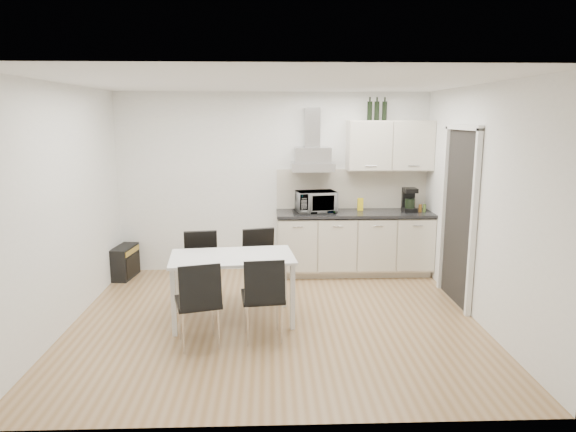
% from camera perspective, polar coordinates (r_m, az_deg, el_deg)
% --- Properties ---
extents(ground, '(4.50, 4.50, 0.00)m').
position_cam_1_polar(ground, '(5.89, -1.40, -11.50)').
color(ground, '#A4835D').
rests_on(ground, ground).
extents(wall_back, '(4.50, 0.10, 2.60)m').
position_cam_1_polar(wall_back, '(7.50, -1.63, 3.69)').
color(wall_back, white).
rests_on(wall_back, ground).
extents(wall_front, '(4.50, 0.10, 2.60)m').
position_cam_1_polar(wall_front, '(3.57, -1.09, -4.49)').
color(wall_front, white).
rests_on(wall_front, ground).
extents(wall_left, '(0.10, 4.00, 2.60)m').
position_cam_1_polar(wall_left, '(5.94, -23.70, 0.83)').
color(wall_left, white).
rests_on(wall_left, ground).
extents(wall_right, '(0.10, 4.00, 2.60)m').
position_cam_1_polar(wall_right, '(5.99, 20.62, 1.12)').
color(wall_right, white).
rests_on(wall_right, ground).
extents(ceiling, '(4.50, 4.50, 0.00)m').
position_cam_1_polar(ceiling, '(5.45, -1.53, 14.64)').
color(ceiling, white).
rests_on(ceiling, wall_back).
extents(doorway, '(0.08, 1.04, 2.10)m').
position_cam_1_polar(doorway, '(6.52, 18.31, -0.21)').
color(doorway, white).
rests_on(doorway, ground).
extents(kitchenette, '(2.22, 0.64, 2.52)m').
position_cam_1_polar(kitchenette, '(7.42, 7.61, -0.16)').
color(kitchenette, beige).
rests_on(kitchenette, ground).
extents(dining_table, '(1.42, 0.91, 0.75)m').
position_cam_1_polar(dining_table, '(5.71, -6.20, -5.24)').
color(dining_table, white).
rests_on(dining_table, ground).
extents(chair_far_left, '(0.51, 0.56, 0.88)m').
position_cam_1_polar(chair_far_left, '(6.29, -9.57, -5.91)').
color(chair_far_left, black).
rests_on(chair_far_left, ground).
extents(chair_far_right, '(0.55, 0.59, 0.88)m').
position_cam_1_polar(chair_far_right, '(6.35, -2.92, -5.60)').
color(chair_far_right, black).
rests_on(chair_far_right, ground).
extents(chair_near_left, '(0.56, 0.60, 0.88)m').
position_cam_1_polar(chair_near_left, '(5.22, -9.95, -9.50)').
color(chair_near_left, black).
rests_on(chair_near_left, ground).
extents(chair_near_right, '(0.49, 0.55, 0.88)m').
position_cam_1_polar(chair_near_right, '(5.30, -2.82, -9.04)').
color(chair_near_right, black).
rests_on(chair_near_right, ground).
extents(guitar_amp, '(0.30, 0.57, 0.45)m').
position_cam_1_polar(guitar_amp, '(7.66, -17.66, -4.88)').
color(guitar_amp, black).
rests_on(guitar_amp, ground).
extents(floor_speaker, '(0.26, 0.25, 0.34)m').
position_cam_1_polar(floor_speaker, '(7.72, -10.51, -4.84)').
color(floor_speaker, black).
rests_on(floor_speaker, ground).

